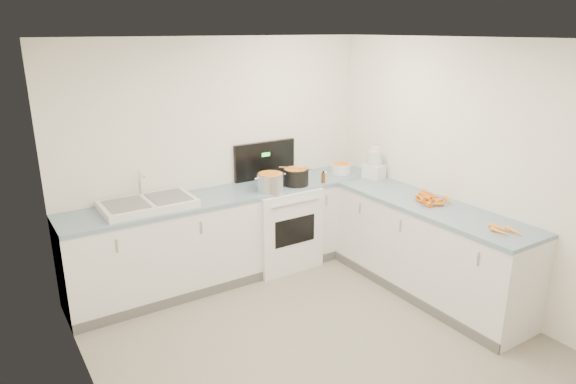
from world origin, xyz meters
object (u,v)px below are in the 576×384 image
mixing_bowl (341,168)px  spice_jar (324,178)px  extract_bottle (323,178)px  sink (148,204)px  steel_pot (271,183)px  food_processor (374,165)px  black_pot (296,178)px  stove (279,224)px

mixing_bowl → spice_jar: 0.43m
extract_bottle → sink: bearing=172.8°
steel_pot → food_processor: 1.26m
steel_pot → black_pot: (0.34, 0.04, -0.01)m
mixing_bowl → extract_bottle: mixing_bowl is taller
sink → food_processor: (2.49, -0.40, 0.12)m
sink → spice_jar: sink is taller
steel_pot → extract_bottle: steel_pot is taller
stove → sink: 1.54m
sink → mixing_bowl: 2.31m
stove → black_pot: (0.15, -0.12, 0.54)m
extract_bottle → food_processor: 0.62m
stove → steel_pot: stove is taller
black_pot → stove: bearing=139.9°
spice_jar → food_processor: (0.57, -0.18, 0.10)m
sink → mixing_bowl: sink is taller
black_pot → spice_jar: bearing=-14.1°
black_pot → food_processor: (0.89, -0.26, 0.08)m
black_pot → extract_bottle: 0.32m
extract_bottle → food_processor: food_processor is taller
stove → sink: bearing=179.4°
steel_pot → spice_jar: size_ratio=2.87×
black_pot → steel_pot: bearing=-173.3°
sink → food_processor: 2.53m
spice_jar → mixing_bowl: bearing=26.1°
stove → extract_bottle: bearing=-26.5°
steel_pot → mixing_bowl: (1.06, 0.15, -0.03)m
stove → spice_jar: size_ratio=13.71×
steel_pot → stove: bearing=39.8°
black_pot → mixing_bowl: black_pot is taller
sink → extract_bottle: size_ratio=7.68×
steel_pot → mixing_bowl: steel_pot is taller
steel_pot → black_pot: 0.35m
black_pot → food_processor: bearing=-16.3°
extract_bottle → spice_jar: extract_bottle is taller
extract_bottle → food_processor: size_ratio=0.31×
steel_pot → spice_jar: (0.67, -0.04, -0.03)m
sink → steel_pot: (1.25, -0.18, 0.05)m
sink → spice_jar: 1.94m
stove → mixing_bowl: stove is taller
sink → black_pot: (1.60, -0.14, 0.04)m
stove → steel_pot: (-0.20, -0.16, 0.55)m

